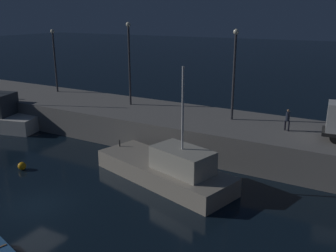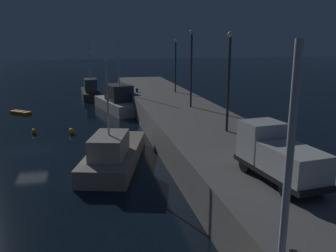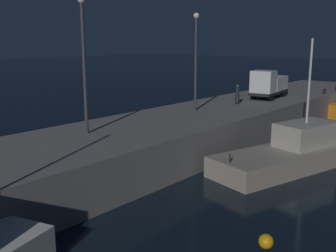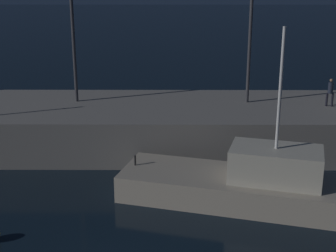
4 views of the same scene
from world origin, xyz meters
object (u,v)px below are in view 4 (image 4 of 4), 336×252
at_px(lamp_post_east, 73,26).
at_px(lamp_post_central, 250,31).
at_px(fishing_trawler_red, 244,183).
at_px(dockworker, 330,91).

distance_m(lamp_post_east, lamp_post_central, 10.49).
bearing_deg(lamp_post_east, fishing_trawler_red, -43.55).
xyz_separation_m(lamp_post_east, lamp_post_central, (10.49, -0.17, -0.22)).
bearing_deg(fishing_trawler_red, lamp_post_east, 136.45).
xyz_separation_m(fishing_trawler_red, lamp_post_central, (1.34, 8.53, 5.95)).
xyz_separation_m(fishing_trawler_red, dockworker, (6.08, 7.58, 2.56)).
distance_m(lamp_post_east, dockworker, 15.70).
relative_size(fishing_trawler_red, lamp_post_east, 1.42).
bearing_deg(lamp_post_east, lamp_post_central, -0.92).
xyz_separation_m(fishing_trawler_red, lamp_post_east, (-9.15, 8.70, 6.17)).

